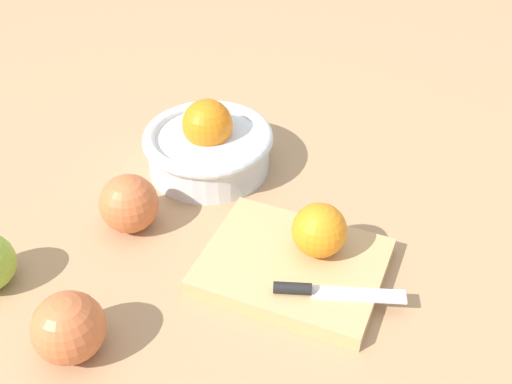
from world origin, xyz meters
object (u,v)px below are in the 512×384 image
(bowl, at_px, (208,145))
(knife, at_px, (321,291))
(apple_mid_left, at_px, (129,203))
(orange_on_board, at_px, (319,230))
(cutting_board, at_px, (292,266))
(apple_front_left_2, at_px, (69,328))

(bowl, height_order, knife, bowl)
(apple_mid_left, bearing_deg, bowl, 87.27)
(knife, distance_m, apple_mid_left, 0.28)
(bowl, distance_m, orange_on_board, 0.25)
(orange_on_board, bearing_deg, knife, -58.40)
(cutting_board, relative_size, apple_front_left_2, 2.77)
(knife, relative_size, apple_mid_left, 1.80)
(orange_on_board, distance_m, knife, 0.08)
(apple_mid_left, xyz_separation_m, apple_front_left_2, (0.09, -0.19, 0.00))
(orange_on_board, relative_size, apple_mid_left, 0.86)
(orange_on_board, distance_m, apple_front_left_2, 0.31)
(apple_mid_left, relative_size, apple_front_left_2, 1.00)
(orange_on_board, xyz_separation_m, apple_mid_left, (-0.24, -0.08, -0.02))
(cutting_board, height_order, orange_on_board, orange_on_board)
(orange_on_board, xyz_separation_m, knife, (0.04, -0.06, -0.03))
(orange_on_board, bearing_deg, cutting_board, -119.18)
(bowl, relative_size, knife, 1.36)
(bowl, distance_m, apple_front_left_2, 0.37)
(cutting_board, height_order, apple_mid_left, apple_mid_left)
(cutting_board, xyz_separation_m, orange_on_board, (0.02, 0.03, 0.04))
(bowl, distance_m, cutting_board, 0.25)
(bowl, bearing_deg, cutting_board, -28.85)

